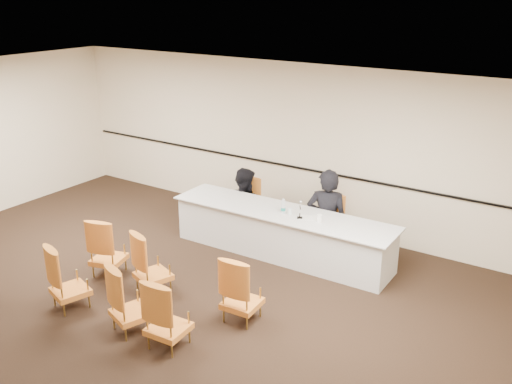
% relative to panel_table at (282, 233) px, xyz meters
% --- Properties ---
extents(floor, '(10.00, 10.00, 0.00)m').
position_rel_panel_table_xyz_m(floor, '(-0.72, -2.63, -0.39)').
color(floor, black).
rests_on(floor, ground).
extents(ceiling, '(10.00, 10.00, 0.00)m').
position_rel_panel_table_xyz_m(ceiling, '(-0.72, -2.63, 2.61)').
color(ceiling, white).
rests_on(ceiling, ground).
extents(wall_back, '(10.00, 0.04, 3.00)m').
position_rel_panel_table_xyz_m(wall_back, '(-0.72, 1.37, 1.11)').
color(wall_back, beige).
rests_on(wall_back, ground).
extents(wall_rail, '(9.80, 0.04, 0.03)m').
position_rel_panel_table_xyz_m(wall_rail, '(-0.72, 1.33, 0.71)').
color(wall_rail, black).
rests_on(wall_rail, wall_back).
extents(panel_table, '(3.88, 0.96, 0.77)m').
position_rel_panel_table_xyz_m(panel_table, '(0.00, 0.00, 0.00)').
color(panel_table, silver).
rests_on(panel_table, ground).
extents(panelist_main, '(0.80, 0.65, 1.90)m').
position_rel_panel_table_xyz_m(panelist_main, '(0.53, 0.58, 0.10)').
color(panelist_main, black).
rests_on(panelist_main, ground).
extents(panelist_main_chair, '(0.51, 0.51, 0.95)m').
position_rel_panel_table_xyz_m(panelist_main_chair, '(0.53, 0.58, 0.09)').
color(panelist_main_chair, orange).
rests_on(panelist_main_chair, ground).
extents(panelist_second, '(0.87, 0.73, 1.63)m').
position_rel_panel_table_xyz_m(panelist_second, '(-1.13, 0.55, -0.03)').
color(panelist_second, black).
rests_on(panelist_second, ground).
extents(panelist_second_chair, '(0.51, 0.51, 0.95)m').
position_rel_panel_table_xyz_m(panelist_second_chair, '(-1.13, 0.55, 0.09)').
color(panelist_second_chair, orange).
rests_on(panelist_second_chair, ground).
extents(papers, '(0.36, 0.33, 0.00)m').
position_rel_panel_table_xyz_m(papers, '(0.49, -0.00, 0.39)').
color(papers, white).
rests_on(papers, panel_table).
extents(microphone, '(0.16, 0.21, 0.26)m').
position_rel_panel_table_xyz_m(microphone, '(0.38, -0.09, 0.52)').
color(microphone, black).
rests_on(microphone, panel_table).
extents(water_bottle, '(0.10, 0.10, 0.25)m').
position_rel_panel_table_xyz_m(water_bottle, '(0.05, -0.05, 0.51)').
color(water_bottle, '#177F76').
rests_on(water_bottle, panel_table).
extents(drinking_glass, '(0.08, 0.08, 0.10)m').
position_rel_panel_table_xyz_m(drinking_glass, '(0.16, -0.02, 0.44)').
color(drinking_glass, white).
rests_on(drinking_glass, panel_table).
extents(coffee_cup, '(0.09, 0.09, 0.13)m').
position_rel_panel_table_xyz_m(coffee_cup, '(0.72, -0.07, 0.45)').
color(coffee_cup, white).
rests_on(coffee_cup, panel_table).
extents(aud_chair_front_left, '(0.62, 0.62, 0.95)m').
position_rel_panel_table_xyz_m(aud_chair_front_left, '(-1.89, -2.07, 0.09)').
color(aud_chair_front_left, orange).
rests_on(aud_chair_front_left, ground).
extents(aud_chair_front_mid, '(0.64, 0.64, 0.95)m').
position_rel_panel_table_xyz_m(aud_chair_front_mid, '(-0.94, -2.08, 0.09)').
color(aud_chair_front_mid, orange).
rests_on(aud_chair_front_mid, ground).
extents(aud_chair_front_right, '(0.53, 0.53, 0.95)m').
position_rel_panel_table_xyz_m(aud_chair_front_right, '(0.59, -2.00, 0.09)').
color(aud_chair_front_right, orange).
rests_on(aud_chair_front_right, ground).
extents(aud_chair_back_left, '(0.63, 0.63, 0.95)m').
position_rel_panel_table_xyz_m(aud_chair_back_left, '(-1.59, -3.05, 0.09)').
color(aud_chair_back_left, orange).
rests_on(aud_chair_back_left, ground).
extents(aud_chair_back_mid, '(0.64, 0.64, 0.95)m').
position_rel_panel_table_xyz_m(aud_chair_back_mid, '(-0.47, -2.99, 0.09)').
color(aud_chair_back_mid, orange).
rests_on(aud_chair_back_mid, ground).
extents(aud_chair_back_right, '(0.53, 0.53, 0.95)m').
position_rel_panel_table_xyz_m(aud_chair_back_right, '(0.17, -3.00, 0.09)').
color(aud_chair_back_right, orange).
rests_on(aud_chair_back_right, ground).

